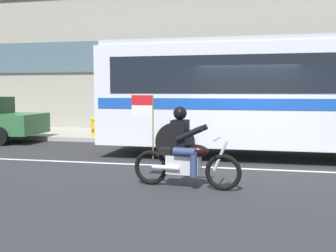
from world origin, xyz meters
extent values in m
plane|color=#2B2B2D|center=(0.00, 0.00, 0.00)|extent=(60.00, 60.00, 0.00)
cube|color=#A39E93|center=(0.00, 5.10, 0.07)|extent=(28.00, 3.80, 0.15)
cube|color=silver|center=(0.00, -0.60, 0.00)|extent=(26.60, 0.14, 0.01)
cube|color=gray|center=(0.00, 7.40, 4.87)|extent=(28.00, 0.80, 9.74)
cube|color=#4C606B|center=(0.00, 6.96, 3.41)|extent=(25.76, 0.10, 1.40)
cube|color=silver|center=(1.83, 1.20, 1.73)|extent=(11.81, 2.70, 2.70)
cube|color=black|center=(1.83, 1.20, 2.28)|extent=(10.87, 2.73, 0.96)
cube|color=#194CB2|center=(1.83, 1.20, 1.53)|extent=(11.57, 2.73, 0.28)
cube|color=#BABCC3|center=(1.83, 1.20, 3.14)|extent=(11.57, 2.57, 0.16)
cylinder|color=black|center=(-1.82, 0.02, 0.52)|extent=(1.04, 0.30, 1.04)
torus|color=black|center=(-0.37, -2.77, 0.34)|extent=(0.70, 0.17, 0.69)
torus|color=black|center=(-1.81, -2.60, 0.34)|extent=(0.70, 0.17, 0.69)
cube|color=silver|center=(-1.14, -2.68, 0.44)|extent=(0.67, 0.35, 0.36)
ellipsoid|color=black|center=(-0.89, -2.71, 0.72)|extent=(0.51, 0.33, 0.24)
cube|color=black|center=(-1.34, -2.66, 0.69)|extent=(0.59, 0.32, 0.12)
cylinder|color=silver|center=(-0.43, -2.76, 0.65)|extent=(0.28, 0.09, 0.58)
cylinder|color=silver|center=(-0.51, -2.76, 0.96)|extent=(0.11, 0.64, 0.04)
cylinder|color=silver|center=(-1.46, -2.81, 0.39)|extent=(0.56, 0.15, 0.09)
cube|color=black|center=(-1.21, -2.67, 1.02)|extent=(0.32, 0.39, 0.56)
sphere|color=black|center=(-1.21, -2.67, 1.44)|extent=(0.26, 0.26, 0.26)
cylinder|color=navy|center=(-1.05, -2.51, 0.72)|extent=(0.43, 0.20, 0.15)
cylinder|color=navy|center=(-0.87, -2.53, 0.48)|extent=(0.13, 0.13, 0.46)
cylinder|color=navy|center=(-1.09, -2.87, 0.72)|extent=(0.43, 0.20, 0.15)
cylinder|color=navy|center=(-0.91, -2.89, 0.48)|extent=(0.13, 0.13, 0.46)
cylinder|color=black|center=(-0.95, -2.50, 1.06)|extent=(0.53, 0.17, 0.32)
cylinder|color=black|center=(-1.00, -2.90, 1.06)|extent=(0.53, 0.17, 0.32)
cylinder|color=olive|center=(-1.76, -2.61, 1.15)|extent=(0.02, 0.02, 1.25)
cube|color=red|center=(-1.99, -2.58, 1.68)|extent=(0.44, 0.07, 0.20)
cube|color=white|center=(-1.99, -2.58, 1.47)|extent=(0.44, 0.07, 0.20)
cylinder|color=black|center=(-8.24, 1.75, 0.32)|extent=(0.64, 0.22, 0.64)
cylinder|color=gold|center=(-5.63, 3.65, 0.44)|extent=(0.22, 0.22, 0.58)
sphere|color=gold|center=(-5.63, 3.65, 0.80)|extent=(0.20, 0.20, 0.20)
cylinder|color=gold|center=(-5.63, 3.51, 0.47)|extent=(0.09, 0.10, 0.09)
camera|label=1|loc=(0.14, -10.08, 1.86)|focal=42.23mm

